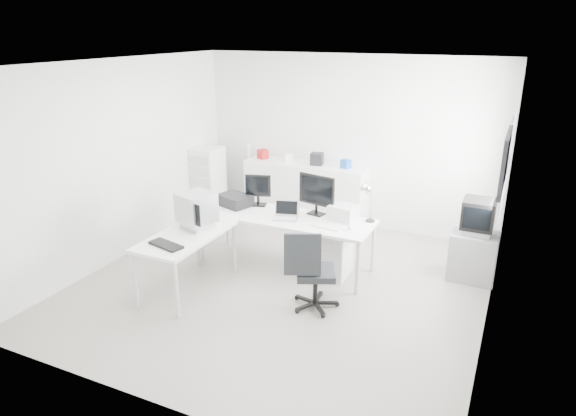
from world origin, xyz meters
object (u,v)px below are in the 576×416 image
at_px(inkjet_printer, 235,200).
at_px(laser_printer, 343,212).
at_px(main_desk, 286,242).
at_px(office_chair, 316,269).
at_px(drawer_pedestal, 334,254).
at_px(crt_tv, 478,217).
at_px(lcd_monitor_large, 317,194).
at_px(laptop, 286,212).
at_px(crt_monitor, 197,212).
at_px(tv_cabinet, 473,256).
at_px(lcd_monitor_small, 258,190).
at_px(filing_cabinet, 209,182).
at_px(side_desk, 188,262).
at_px(sideboard, 305,193).

xyz_separation_m(inkjet_printer, laser_printer, (1.60, 0.12, 0.02)).
bearing_deg(main_desk, office_chair, -47.01).
relative_size(drawer_pedestal, crt_tv, 1.20).
distance_m(drawer_pedestal, laser_printer, 0.58).
relative_size(lcd_monitor_large, laser_printer, 1.66).
relative_size(drawer_pedestal, laptop, 1.90).
bearing_deg(crt_monitor, lcd_monitor_large, 60.00).
bearing_deg(tv_cabinet, lcd_monitor_small, -170.97).
bearing_deg(lcd_monitor_small, laptop, -46.50).
bearing_deg(crt_tv, crt_monitor, -154.26).
bearing_deg(tv_cabinet, filing_cabinet, 172.66).
bearing_deg(crt_tv, side_desk, -150.79).
bearing_deg(drawer_pedestal, crt_tv, 21.44).
bearing_deg(laptop, drawer_pedestal, -2.73).
distance_m(main_desk, sideboard, 1.78).
bearing_deg(side_desk, main_desk, 52.31).
xyz_separation_m(inkjet_printer, crt_tv, (3.26, 0.62, 0.04)).
bearing_deg(filing_cabinet, tv_cabinet, -7.34).
bearing_deg(lcd_monitor_large, tv_cabinet, 25.14).
xyz_separation_m(laser_printer, office_chair, (0.04, -1.07, -0.35)).
distance_m(inkjet_printer, sideboard, 1.70).
bearing_deg(office_chair, tv_cabinet, 19.60).
xyz_separation_m(main_desk, side_desk, (-0.85, -1.10, 0.00)).
distance_m(crt_monitor, sideboard, 2.64).
relative_size(lcd_monitor_small, filing_cabinet, 0.37).
distance_m(inkjet_printer, laser_printer, 1.60).
xyz_separation_m(laser_printer, crt_monitor, (-1.60, -1.07, 0.11)).
bearing_deg(office_chair, laser_printer, 67.62).
height_order(drawer_pedestal, tv_cabinet, tv_cabinet).
relative_size(side_desk, lcd_monitor_large, 2.44).
distance_m(side_desk, filing_cabinet, 2.71).
distance_m(inkjet_printer, lcd_monitor_small, 0.37).
bearing_deg(office_chair, drawer_pedestal, 71.21).
relative_size(inkjet_printer, tv_cabinet, 0.70).
bearing_deg(office_chair, lcd_monitor_small, 116.10).
bearing_deg(inkjet_printer, office_chair, -10.89).
height_order(side_desk, inkjet_printer, inkjet_printer).
height_order(side_desk, laser_printer, laser_printer).
bearing_deg(filing_cabinet, laptop, -33.12).
relative_size(lcd_monitor_small, laser_printer, 1.34).
bearing_deg(main_desk, lcd_monitor_small, 155.56).
relative_size(side_desk, crt_monitor, 3.32).
xyz_separation_m(laser_printer, crt_tv, (1.66, 0.50, 0.02)).
distance_m(side_desk, office_chair, 1.66).
xyz_separation_m(lcd_monitor_small, filing_cabinet, (-1.54, 1.05, -0.36)).
bearing_deg(sideboard, side_desk, -98.30).
relative_size(drawer_pedestal, lcd_monitor_large, 1.04).
bearing_deg(laser_printer, lcd_monitor_large, -175.40).
bearing_deg(main_desk, inkjet_printer, 173.29).
bearing_deg(main_desk, crt_monitor, -135.00).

